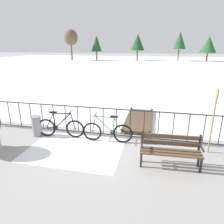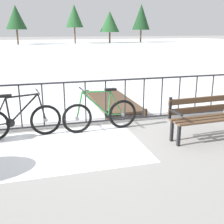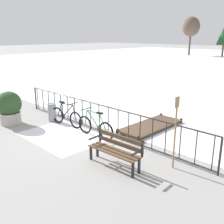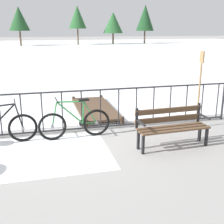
# 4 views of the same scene
# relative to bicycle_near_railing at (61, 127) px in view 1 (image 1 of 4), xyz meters

# --- Properties ---
(ground_plane) EXTENTS (160.00, 160.00, 0.00)m
(ground_plane) POSITION_rel_bicycle_near_railing_xyz_m (1.46, 0.41, -0.37)
(ground_plane) COLOR gray
(frozen_pond) EXTENTS (80.00, 56.00, 0.03)m
(frozen_pond) POSITION_rel_bicycle_near_railing_xyz_m (1.46, 28.81, -0.35)
(frozen_pond) COLOR white
(frozen_pond) RESTS_ON ground
(snow_patch) EXTENTS (2.97, 2.14, 0.01)m
(snow_patch) POSITION_rel_bicycle_near_railing_xyz_m (0.83, -0.79, -0.36)
(snow_patch) COLOR white
(snow_patch) RESTS_ON ground
(railing_fence) EXTENTS (9.06, 0.06, 1.07)m
(railing_fence) POSITION_rel_bicycle_near_railing_xyz_m (1.46, 0.41, 0.19)
(railing_fence) COLOR #232328
(railing_fence) RESTS_ON ground
(bicycle_near_railing) EXTENTS (1.71, 0.52, 0.97)m
(bicycle_near_railing) POSITION_rel_bicycle_near_railing_xyz_m (0.00, 0.00, 0.00)
(bicycle_near_railing) COLOR black
(bicycle_near_railing) RESTS_ON ground
(bicycle_second) EXTENTS (1.71, 0.52, 0.97)m
(bicycle_second) POSITION_rel_bicycle_near_railing_xyz_m (1.71, -0.01, 0.00)
(bicycle_second) COLOR black
(bicycle_second) RESTS_ON ground
(park_bench) EXTENTS (1.62, 0.56, 0.89)m
(park_bench) POSITION_rel_bicycle_near_railing_xyz_m (3.70, -1.02, 0.14)
(park_bench) COLOR brown
(park_bench) RESTS_ON ground
(trash_bin) EXTENTS (0.35, 0.35, 0.73)m
(trash_bin) POSITION_rel_bicycle_near_railing_xyz_m (-0.90, -0.07, 0.00)
(trash_bin) COLOR gray
(trash_bin) RESTS_ON ground
(oar_upright) EXTENTS (0.04, 0.16, 1.98)m
(oar_upright) POSITION_rel_bicycle_near_railing_xyz_m (4.91, -0.04, 0.77)
(oar_upright) COLOR #937047
(oar_upright) RESTS_ON ground
(wooden_dock) EXTENTS (1.10, 2.84, 0.20)m
(wooden_dock) POSITION_rel_bicycle_near_railing_xyz_m (2.59, 2.08, -0.25)
(wooden_dock) COLOR #4C3828
(wooden_dock) RESTS_ON ground
(tree_far_west) EXTENTS (2.69, 2.69, 5.74)m
(tree_far_west) POSITION_rel_bicycle_near_railing_xyz_m (7.23, 39.41, 3.69)
(tree_far_west) COLOR brown
(tree_far_west) RESTS_ON ground
(tree_west_mid) EXTENTS (2.27, 2.27, 5.25)m
(tree_west_mid) POSITION_rel_bicycle_near_railing_xyz_m (-10.03, 38.16, 3.16)
(tree_west_mid) COLOR brown
(tree_west_mid) RESTS_ON ground
(tree_east_mid) EXTENTS (2.90, 2.90, 5.42)m
(tree_east_mid) POSITION_rel_bicycle_near_railing_xyz_m (-1.18, 38.42, 3.39)
(tree_east_mid) COLOR brown
(tree_east_mid) RESTS_ON ground
(tree_far_east) EXTENTS (2.94, 2.94, 6.36)m
(tree_far_east) POSITION_rel_bicycle_near_railing_xyz_m (-15.33, 36.91, 4.34)
(tree_far_east) COLOR brown
(tree_far_east) RESTS_ON ground
(tree_extra) EXTENTS (3.11, 3.11, 4.90)m
(tree_extra) POSITION_rel_bicycle_near_railing_xyz_m (12.87, 39.70, 2.92)
(tree_extra) COLOR brown
(tree_extra) RESTS_ON ground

